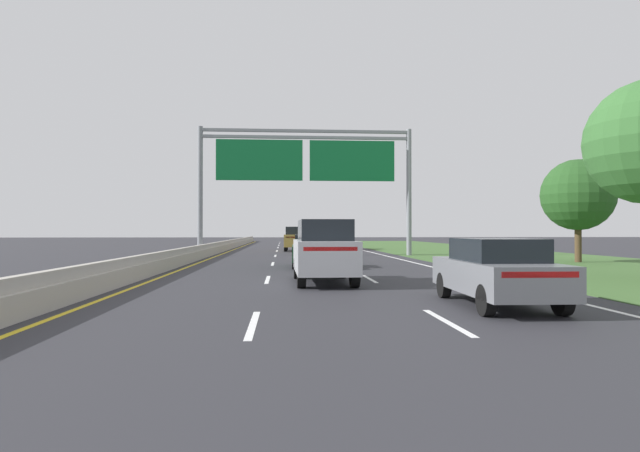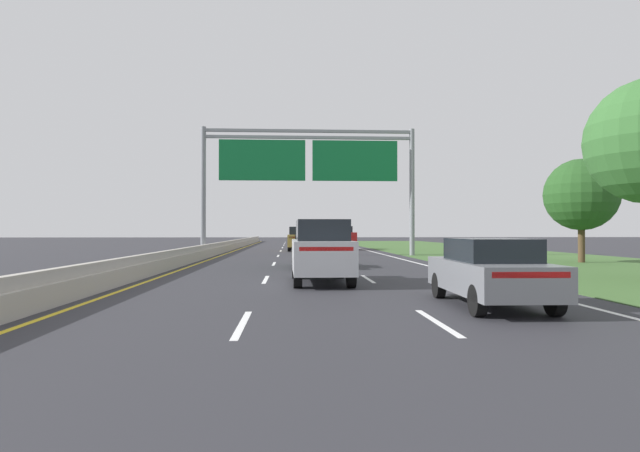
# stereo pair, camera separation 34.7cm
# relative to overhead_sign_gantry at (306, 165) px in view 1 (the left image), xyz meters

# --- Properties ---
(ground_plane) EXTENTS (220.00, 220.00, 0.00)m
(ground_plane) POSITION_rel_overhead_sign_gantry_xyz_m (-0.30, -2.29, -6.37)
(ground_plane) COLOR #2B2B30
(lane_striping) EXTENTS (11.96, 106.00, 0.01)m
(lane_striping) POSITION_rel_overhead_sign_gantry_xyz_m (-0.30, -2.74, -6.37)
(lane_striping) COLOR white
(lane_striping) RESTS_ON ground
(grass_verge_right) EXTENTS (14.00, 110.00, 0.02)m
(grass_verge_right) POSITION_rel_overhead_sign_gantry_xyz_m (13.65, -2.29, -6.36)
(grass_verge_right) COLOR #3D602D
(grass_verge_right) RESTS_ON ground
(median_barrier_concrete) EXTENTS (0.60, 110.00, 0.85)m
(median_barrier_concrete) POSITION_rel_overhead_sign_gantry_xyz_m (-6.90, -2.29, -6.02)
(median_barrier_concrete) COLOR #A8A399
(median_barrier_concrete) RESTS_ON ground
(overhead_sign_gantry) EXTENTS (15.06, 0.42, 9.01)m
(overhead_sign_gantry) POSITION_rel_overhead_sign_gantry_xyz_m (0.00, 0.00, 0.00)
(overhead_sign_gantry) COLOR gray
(overhead_sign_gantry) RESTS_ON ground
(pickup_truck_red) EXTENTS (2.08, 5.43, 2.20)m
(pickup_truck_red) POSITION_rel_overhead_sign_gantry_xyz_m (3.65, 12.20, -5.30)
(pickup_truck_red) COLOR maroon
(pickup_truck_red) RESTS_ON ground
(car_gold_centre_lane_suv) EXTENTS (2.04, 4.75, 2.11)m
(car_gold_centre_lane_suv) POSITION_rel_overhead_sign_gantry_xyz_m (-0.53, 9.40, -5.28)
(car_gold_centre_lane_suv) COLOR #A38438
(car_gold_centre_lane_suv) RESTS_ON ground
(car_silver_centre_lane_suv) EXTENTS (1.95, 4.72, 2.11)m
(car_silver_centre_lane_suv) POSITION_rel_overhead_sign_gantry_xyz_m (-0.23, -19.08, -5.28)
(car_silver_centre_lane_suv) COLOR #B2B5BA
(car_silver_centre_lane_suv) RESTS_ON ground
(car_darkgreen_centre_lane_sedan) EXTENTS (1.93, 4.44, 1.57)m
(car_darkgreen_centre_lane_sedan) POSITION_rel_overhead_sign_gantry_xyz_m (-0.24, -11.34, -5.56)
(car_darkgreen_centre_lane_sedan) COLOR #193D23
(car_darkgreen_centre_lane_sedan) RESTS_ON ground
(car_grey_right_lane_sedan) EXTENTS (1.90, 4.43, 1.57)m
(car_grey_right_lane_sedan) POSITION_rel_overhead_sign_gantry_xyz_m (3.38, -24.73, -5.56)
(car_grey_right_lane_sedan) COLOR slate
(car_grey_right_lane_sedan) RESTS_ON ground
(roadside_tree_mid) EXTENTS (3.95, 3.95, 5.73)m
(roadside_tree_mid) POSITION_rel_overhead_sign_gantry_xyz_m (14.73, -8.70, -2.63)
(roadside_tree_mid) COLOR #4C3823
(roadside_tree_mid) RESTS_ON ground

